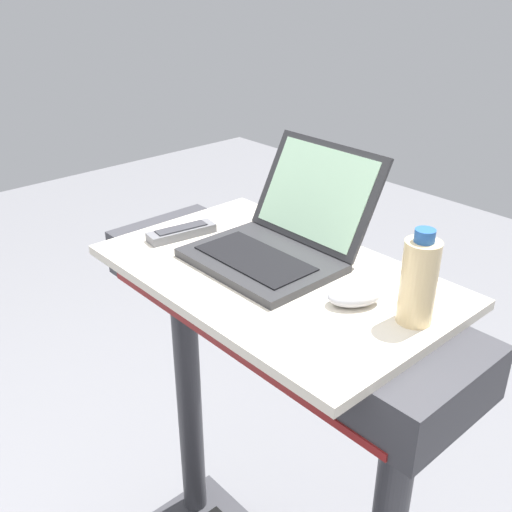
# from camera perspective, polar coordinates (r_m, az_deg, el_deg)

# --- Properties ---
(desk_board) EXTENTS (0.73, 0.45, 0.02)m
(desk_board) POSITION_cam_1_polar(r_m,az_deg,el_deg) (1.23, 1.74, -1.82)
(desk_board) COLOR beige
(desk_board) RESTS_ON treadmill_base
(laptop) EXTENTS (0.30, 0.33, 0.22)m
(laptop) POSITION_cam_1_polar(r_m,az_deg,el_deg) (1.26, 2.25, 1.81)
(laptop) COLOR #2D2D30
(laptop) RESTS_ON desk_board
(computer_mouse) EXTENTS (0.10, 0.12, 0.03)m
(computer_mouse) POSITION_cam_1_polar(r_m,az_deg,el_deg) (1.11, 9.35, -3.80)
(computer_mouse) COLOR #B2B2B7
(computer_mouse) RESTS_ON desk_board
(water_bottle) EXTENTS (0.06, 0.06, 0.18)m
(water_bottle) POSITION_cam_1_polar(r_m,az_deg,el_deg) (1.05, 15.28, -2.28)
(water_bottle) COLOR beige
(water_bottle) RESTS_ON desk_board
(tv_remote) EXTENTS (0.07, 0.17, 0.02)m
(tv_remote) POSITION_cam_1_polar(r_m,az_deg,el_deg) (1.38, -7.13, 2.29)
(tv_remote) COLOR slate
(tv_remote) RESTS_ON desk_board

